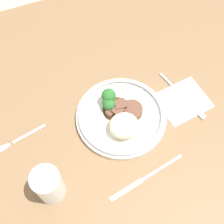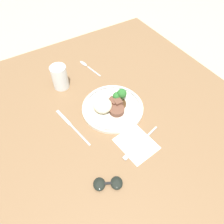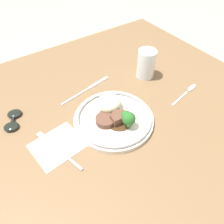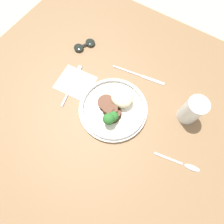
# 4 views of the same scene
# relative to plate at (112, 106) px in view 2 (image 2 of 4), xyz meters

# --- Properties ---
(ground_plane) EXTENTS (8.00, 8.00, 0.00)m
(ground_plane) POSITION_rel_plate_xyz_m (-0.02, -0.00, -0.06)
(ground_plane) COLOR tan
(dining_table) EXTENTS (1.20, 1.09, 0.04)m
(dining_table) POSITION_rel_plate_xyz_m (-0.02, -0.00, -0.04)
(dining_table) COLOR brown
(dining_table) RESTS_ON ground
(napkin) EXTENTS (0.15, 0.14, 0.00)m
(napkin) POSITION_rel_plate_xyz_m (-0.19, 0.01, -0.02)
(napkin) COLOR white
(napkin) RESTS_ON dining_table
(plate) EXTENTS (0.26, 0.26, 0.07)m
(plate) POSITION_rel_plate_xyz_m (0.00, 0.00, 0.00)
(plate) COLOR silver
(plate) RESTS_ON dining_table
(juice_glass) EXTENTS (0.07, 0.07, 0.11)m
(juice_glass) POSITION_rel_plate_xyz_m (0.24, 0.13, 0.03)
(juice_glass) COLOR #F4AD19
(juice_glass) RESTS_ON dining_table
(fork) EXTENTS (0.06, 0.19, 0.00)m
(fork) POSITION_rel_plate_xyz_m (-0.20, 0.01, -0.02)
(fork) COLOR #ADADB2
(fork) RESTS_ON napkin
(knife) EXTENTS (0.22, 0.05, 0.00)m
(knife) POSITION_rel_plate_xyz_m (0.01, 0.18, -0.02)
(knife) COLOR #ADADB2
(knife) RESTS_ON dining_table
(spoon) EXTENTS (0.16, 0.04, 0.01)m
(spoon) POSITION_rel_plate_xyz_m (0.32, -0.04, -0.02)
(spoon) COLOR #ADADB2
(spoon) RESTS_ON dining_table
(sunglasses) EXTENTS (0.09, 0.11, 0.01)m
(sunglasses) POSITION_rel_plate_xyz_m (-0.27, 0.18, -0.01)
(sunglasses) COLOR black
(sunglasses) RESTS_ON dining_table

